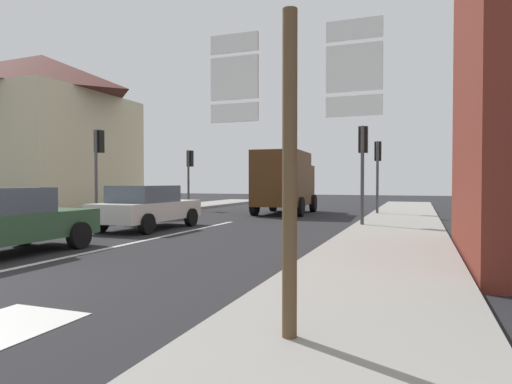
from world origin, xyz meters
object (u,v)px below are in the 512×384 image
at_px(traffic_light_near_right, 363,153).
at_px(traffic_light_near_left, 98,154).
at_px(traffic_light_far_left, 190,166).
at_px(delivery_truck, 285,181).
at_px(traffic_light_far_right, 378,161).
at_px(route_sign_post, 290,149).
at_px(sedan_far, 147,207).

xyz_separation_m(traffic_light_near_right, traffic_light_near_left, (-10.33, -0.93, 0.13)).
bearing_deg(traffic_light_near_left, traffic_light_far_left, 90.00).
bearing_deg(delivery_truck, traffic_light_far_left, 170.07).
relative_size(traffic_light_near_right, traffic_light_near_left, 0.95).
bearing_deg(traffic_light_far_right, route_sign_post, -87.78).
bearing_deg(route_sign_post, traffic_light_near_left, 135.81).
xyz_separation_m(delivery_truck, traffic_light_near_left, (-5.87, -6.60, 1.07)).
bearing_deg(traffic_light_near_right, delivery_truck, 128.23).
bearing_deg(traffic_light_far_left, traffic_light_far_right, -4.51).
xyz_separation_m(traffic_light_near_right, traffic_light_far_left, (-10.33, 6.69, -0.11)).
distance_m(traffic_light_near_right, traffic_light_near_left, 10.37).
bearing_deg(route_sign_post, traffic_light_far_right, 92.22).
height_order(traffic_light_near_right, traffic_light_near_left, traffic_light_near_left).
xyz_separation_m(traffic_light_far_right, traffic_light_far_left, (-10.33, 0.81, -0.09)).
xyz_separation_m(route_sign_post, traffic_light_near_right, (-0.68, 11.64, 0.68)).
xyz_separation_m(sedan_far, route_sign_post, (7.45, -8.81, 1.15)).
distance_m(sedan_far, traffic_light_near_left, 4.48).
distance_m(sedan_far, traffic_light_far_left, 10.31).
distance_m(sedan_far, traffic_light_far_right, 11.18).
bearing_deg(delivery_truck, traffic_light_near_left, -131.63).
bearing_deg(traffic_light_near_left, traffic_light_far_right, 33.41).
bearing_deg(route_sign_post, sedan_far, 130.24).
bearing_deg(sedan_far, traffic_light_near_right, 22.66).
relative_size(sedan_far, route_sign_post, 1.32).
relative_size(sedan_far, traffic_light_far_left, 1.26).
height_order(sedan_far, traffic_light_near_right, traffic_light_near_right).
distance_m(delivery_truck, traffic_light_far_right, 4.56).
relative_size(delivery_truck, route_sign_post, 1.59).
bearing_deg(traffic_light_near_right, traffic_light_far_right, 90.00).
distance_m(delivery_truck, traffic_light_near_right, 7.27).
relative_size(sedan_far, traffic_light_near_left, 1.15).
bearing_deg(traffic_light_far_right, traffic_light_near_left, -146.59).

